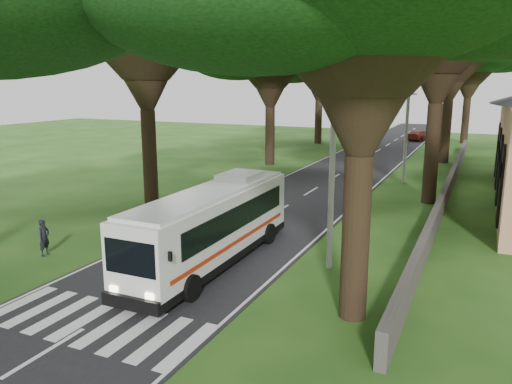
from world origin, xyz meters
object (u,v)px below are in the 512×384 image
pole_near (332,170)px  pole_far (433,114)px  coach_bus (213,224)px  pedestrian (44,237)px  pole_mid (406,129)px  distant_car_c (420,135)px  distant_car_a (358,151)px

pole_near → pole_far: same height
coach_bus → pedestrian: size_ratio=6.62×
pole_mid → distant_car_c: size_ratio=1.75×
pole_far → distant_car_c: bearing=103.0°
coach_bus → pole_mid: bearing=77.2°
pole_far → pole_mid: bearing=-90.0°
pedestrian → pole_mid: bearing=-34.0°
pole_near → pole_mid: bearing=90.0°
pole_far → pedestrian: 45.62m
coach_bus → pedestrian: (-7.42, -2.30, -0.92)m
coach_bus → distant_car_a: size_ratio=3.16×
pole_far → distant_car_c: 11.61m
pole_far → coach_bus: pole_far is taller
pole_mid → pedestrian: size_ratio=4.79×
pole_far → distant_car_c: size_ratio=1.75×
pole_mid → distant_car_a: (-6.42, 11.92, -3.55)m
pole_near → coach_bus: (-4.70, -1.54, -2.43)m
pole_far → coach_bus: (-4.70, -41.54, -2.43)m
pole_far → pole_near: bearing=-90.0°
coach_bus → distant_car_c: coach_bus is taller
distant_car_c → pole_far: bearing=122.7°
pole_far → distant_car_c: (-2.50, 10.79, -3.49)m
distant_car_a → distant_car_c: bearing=-94.6°
pole_far → distant_car_a: (-6.42, -8.08, -3.55)m
pole_near → pole_mid: size_ratio=1.00×
distant_car_a → pole_far: bearing=-121.4°
pedestrian → pole_near: bearing=-79.5°
distant_car_a → pole_mid: bearing=125.4°
pole_near → distant_car_c: pole_near is taller
distant_car_a → pedestrian: bearing=88.0°
distant_car_c → pedestrian: 55.48m
pole_mid → pole_far: (0.00, 20.00, 0.00)m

